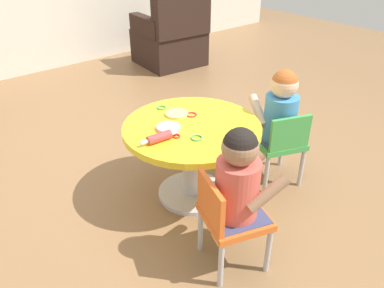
{
  "coord_description": "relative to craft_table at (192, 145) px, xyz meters",
  "views": [
    {
      "loc": [
        -1.28,
        -1.52,
        1.57
      ],
      "look_at": [
        0.0,
        0.0,
        0.39
      ],
      "focal_mm": 35.64,
      "sensor_mm": 36.0,
      "label": 1
    }
  ],
  "objects": [
    {
      "name": "ground_plane",
      "position": [
        0.0,
        0.0,
        -0.38
      ],
      "size": [
        10.0,
        10.0,
        0.0
      ],
      "primitive_type": "plane",
      "color": "olive"
    },
    {
      "name": "child_chair_left",
      "position": [
        -0.23,
        -0.55,
        -0.07
      ],
      "size": [
        0.38,
        0.38,
        0.54
      ],
      "color": "#B7B7BC",
      "rests_on": "ground"
    },
    {
      "name": "playdough_blob_0",
      "position": [
        0.02,
        0.17,
        0.14
      ],
      "size": [
        0.14,
        0.14,
        0.02
      ],
      "primitive_type": "cylinder",
      "color": "#F2CC72",
      "rests_on": "craft_table"
    },
    {
      "name": "cookie_cutter_2",
      "position": [
        0.08,
        0.1,
        0.14
      ],
      "size": [
        0.07,
        0.07,
        0.01
      ],
      "primitive_type": "torus",
      "color": "red",
      "rests_on": "craft_table"
    },
    {
      "name": "armchair_dark",
      "position": [
        1.47,
        2.15,
        -0.07
      ],
      "size": [
        0.77,
        0.77,
        0.85
      ],
      "color": "black",
      "rests_on": "ground"
    },
    {
      "name": "child_chair_right",
      "position": [
        0.54,
        -0.25,
        -0.07
      ],
      "size": [
        0.39,
        0.39,
        0.54
      ],
      "color": "#B7B7BC",
      "rests_on": "ground"
    },
    {
      "name": "craft_scissors",
      "position": [
        -0.03,
        -0.34,
        0.14
      ],
      "size": [
        0.13,
        0.13,
        0.01
      ],
      "color": "silver",
      "rests_on": "craft_table"
    },
    {
      "name": "cookie_cutter_0",
      "position": [
        -0.0,
        0.31,
        0.14
      ],
      "size": [
        0.06,
        0.06,
        0.01
      ],
      "primitive_type": "torus",
      "color": "#4CB259",
      "rests_on": "craft_table"
    },
    {
      "name": "cookie_cutter_1",
      "position": [
        -0.08,
        -0.14,
        0.14
      ],
      "size": [
        0.07,
        0.07,
        0.01
      ],
      "primitive_type": "torus",
      "color": "#4CB259",
      "rests_on": "craft_table"
    },
    {
      "name": "rolling_pin",
      "position": [
        -0.26,
        -0.03,
        0.16
      ],
      "size": [
        0.23,
        0.06,
        0.05
      ],
      "color": "#D83F3F",
      "rests_on": "craft_table"
    },
    {
      "name": "cookie_cutter_3",
      "position": [
        -0.15,
        -0.05,
        0.14
      ],
      "size": [
        0.05,
        0.05,
        0.01
      ],
      "primitive_type": "torus",
      "color": "red",
      "rests_on": "craft_table"
    },
    {
      "name": "seated_child_left",
      "position": [
        -0.19,
        -0.56,
        0.15
      ],
      "size": [
        0.41,
        0.37,
        0.51
      ],
      "color": "#3F4772",
      "rests_on": "ground"
    },
    {
      "name": "craft_table",
      "position": [
        0.0,
        0.0,
        0.0
      ],
      "size": [
        0.83,
        0.83,
        0.51
      ],
      "color": "silver",
      "rests_on": "ground"
    },
    {
      "name": "playdough_blob_1",
      "position": [
        -0.14,
        0.05,
        0.14
      ],
      "size": [
        0.14,
        0.14,
        0.02
      ],
      "primitive_type": "cylinder",
      "color": "pink",
      "rests_on": "craft_table"
    },
    {
      "name": "seated_child_right",
      "position": [
        0.55,
        -0.21,
        0.15
      ],
      "size": [
        0.38,
        0.42,
        0.51
      ],
      "color": "#3F4772",
      "rests_on": "ground"
    }
  ]
}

